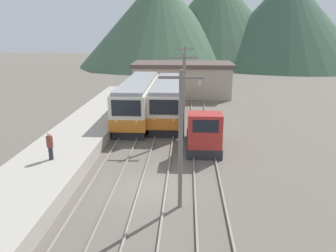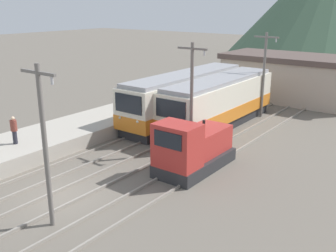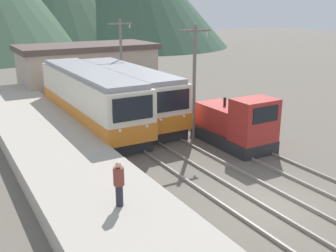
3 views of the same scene
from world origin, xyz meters
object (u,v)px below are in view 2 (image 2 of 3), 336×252
at_px(catenary_mast_mid, 192,95).
at_px(person_on_platform, 14,129).
at_px(catenary_mast_near, 45,141).
at_px(shunting_locomotive, 193,149).
at_px(commuter_train_center, 219,104).
at_px(commuter_train_left, 186,99).
at_px(catenary_mast_far, 264,72).

bearing_deg(catenary_mast_mid, person_on_platform, -138.24).
bearing_deg(catenary_mast_near, shunting_locomotive, 79.71).
distance_m(commuter_train_center, catenary_mast_mid, 6.53).
relative_size(commuter_train_center, shunting_locomotive, 2.41).
height_order(commuter_train_left, shunting_locomotive, commuter_train_left).
bearing_deg(commuter_train_center, catenary_mast_near, -84.73).
bearing_deg(commuter_train_left, person_on_platform, -105.26).
relative_size(commuter_train_left, commuter_train_center, 1.08).
xyz_separation_m(shunting_locomotive, catenary_mast_near, (-1.49, -8.22, 2.46)).
relative_size(commuter_train_left, catenary_mast_near, 1.98).
bearing_deg(commuter_train_left, catenary_mast_far, 46.80).
height_order(commuter_train_left, commuter_train_center, commuter_train_left).
distance_m(catenary_mast_near, catenary_mast_far, 20.61).
relative_size(shunting_locomotive, catenary_mast_far, 0.76).
bearing_deg(catenary_mast_near, commuter_train_left, 105.05).
bearing_deg(catenary_mast_mid, shunting_locomotive, -54.38).
bearing_deg(catenary_mast_far, shunting_locomotive, -83.13).
xyz_separation_m(shunting_locomotive, person_on_platform, (-9.25, -4.84, 0.62)).
xyz_separation_m(commuter_train_center, shunting_locomotive, (3.00, -8.12, -0.49)).
bearing_deg(commuter_train_center, catenary_mast_far, 70.55).
height_order(commuter_train_center, person_on_platform, commuter_train_center).
distance_m(commuter_train_left, catenary_mast_far, 6.58).
relative_size(commuter_train_center, person_on_platform, 7.41).
height_order(commuter_train_left, catenary_mast_near, catenary_mast_near).
bearing_deg(commuter_train_left, catenary_mast_near, -74.95).
distance_m(catenary_mast_near, catenary_mast_mid, 10.30).
bearing_deg(catenary_mast_mid, commuter_train_left, 127.01).
bearing_deg(person_on_platform, catenary_mast_near, -23.54).
height_order(commuter_train_left, catenary_mast_mid, catenary_mast_mid).
distance_m(commuter_train_left, catenary_mast_near, 16.70).
relative_size(shunting_locomotive, catenary_mast_mid, 0.76).
xyz_separation_m(catenary_mast_mid, person_on_platform, (-7.76, -6.92, -1.84)).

